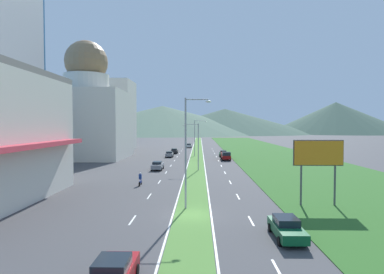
{
  "coord_description": "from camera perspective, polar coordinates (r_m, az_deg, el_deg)",
  "views": [
    {
      "loc": [
        0.67,
        -28.5,
        8.17
      ],
      "look_at": [
        -0.91,
        39.37,
        5.67
      ],
      "focal_mm": 29.73,
      "sensor_mm": 36.0,
      "label": 1
    }
  ],
  "objects": [
    {
      "name": "ground_plane",
      "position": [
        29.66,
        -0.01,
        -13.88
      ],
      "size": [
        600.0,
        600.0,
        0.0
      ],
      "primitive_type": "plane",
      "color": "#424244"
    },
    {
      "name": "grass_median",
      "position": [
        88.88,
        0.89,
        -3.14
      ],
      "size": [
        3.2,
        240.0,
        0.06
      ],
      "primitive_type": "cube",
      "color": "#518438",
      "rests_on": "ground_plane"
    },
    {
      "name": "grass_verge_right",
      "position": [
        91.08,
        13.98,
        -3.08
      ],
      "size": [
        24.0,
        240.0,
        0.06
      ],
      "primitive_type": "cube",
      "color": "#2D6023",
      "rests_on": "ground_plane"
    },
    {
      "name": "lane_dash_left_1",
      "position": [
        20.35,
        -16.44,
        -21.64
      ],
      "size": [
        0.16,
        2.8,
        0.01
      ],
      "primitive_type": "cube",
      "color": "silver",
      "rests_on": "ground_plane"
    },
    {
      "name": "lane_dash_left_2",
      "position": [
        28.74,
        -10.64,
        -14.43
      ],
      "size": [
        0.16,
        2.8,
        0.01
      ],
      "primitive_type": "cube",
      "color": "silver",
      "rests_on": "ground_plane"
    },
    {
      "name": "lane_dash_left_3",
      "position": [
        37.53,
        -7.67,
        -10.48
      ],
      "size": [
        0.16,
        2.8,
        0.01
      ],
      "primitive_type": "cube",
      "color": "silver",
      "rests_on": "ground_plane"
    },
    {
      "name": "lane_dash_left_4",
      "position": [
        46.48,
        -5.88,
        -8.02
      ],
      "size": [
        0.16,
        2.8,
        0.01
      ],
      "primitive_type": "cube",
      "color": "silver",
      "rests_on": "ground_plane"
    },
    {
      "name": "lane_dash_left_5",
      "position": [
        55.53,
        -4.68,
        -6.35
      ],
      "size": [
        0.16,
        2.8,
        0.01
      ],
      "primitive_type": "cube",
      "color": "silver",
      "rests_on": "ground_plane"
    },
    {
      "name": "lane_dash_left_6",
      "position": [
        64.62,
        -3.82,
        -5.15
      ],
      "size": [
        0.16,
        2.8,
        0.01
      ],
      "primitive_type": "cube",
      "color": "silver",
      "rests_on": "ground_plane"
    },
    {
      "name": "lane_dash_left_7",
      "position": [
        73.75,
        -3.17,
        -4.25
      ],
      "size": [
        0.16,
        2.8,
        0.01
      ],
      "primitive_type": "cube",
      "color": "silver",
      "rests_on": "ground_plane"
    },
    {
      "name": "lane_dash_left_8",
      "position": [
        82.9,
        -2.67,
        -3.54
      ],
      "size": [
        0.16,
        2.8,
        0.01
      ],
      "primitive_type": "cube",
      "color": "silver",
      "rests_on": "ground_plane"
    },
    {
      "name": "lane_dash_left_9",
      "position": [
        92.06,
        -2.27,
        -2.98
      ],
      "size": [
        0.16,
        2.8,
        0.01
      ],
      "primitive_type": "cube",
      "color": "silver",
      "rests_on": "ground_plane"
    },
    {
      "name": "lane_dash_left_10",
      "position": [
        101.23,
        -1.94,
        -2.52
      ],
      "size": [
        0.16,
        2.8,
        0.01
      ],
      "primitive_type": "cube",
      "color": "silver",
      "rests_on": "ground_plane"
    },
    {
      "name": "lane_dash_left_11",
      "position": [
        110.41,
        -1.67,
        -2.13
      ],
      "size": [
        0.16,
        2.8,
        0.01
      ],
      "primitive_type": "cube",
      "color": "silver",
      "rests_on": "ground_plane"
    },
    {
      "name": "lane_dash_right_1",
      "position": [
        20.01,
        15.13,
        -22.05
      ],
      "size": [
        0.16,
        2.8,
        0.01
      ],
      "primitive_type": "cube",
      "color": "silver",
      "rests_on": "ground_plane"
    },
    {
      "name": "lane_dash_right_2",
      "position": [
        28.51,
        10.56,
        -14.57
      ],
      "size": [
        0.16,
        2.8,
        0.01
      ],
      "primitive_type": "cube",
      "color": "silver",
      "rests_on": "ground_plane"
    },
    {
      "name": "lane_dash_right_3",
      "position": [
        37.35,
        8.25,
        -10.54
      ],
      "size": [
        0.16,
        2.8,
        0.01
      ],
      "primitive_type": "cube",
      "color": "silver",
      "rests_on": "ground_plane"
    },
    {
      "name": "lane_dash_right_4",
      "position": [
        46.34,
        6.86,
        -8.05
      ],
      "size": [
        0.16,
        2.8,
        0.01
      ],
      "primitive_type": "cube",
      "color": "silver",
      "rests_on": "ground_plane"
    },
    {
      "name": "lane_dash_right_5",
      "position": [
        55.4,
        5.94,
        -6.38
      ],
      "size": [
        0.16,
        2.8,
        0.01
      ],
      "primitive_type": "cube",
      "color": "silver",
      "rests_on": "ground_plane"
    },
    {
      "name": "lane_dash_right_6",
      "position": [
        64.52,
        5.28,
        -5.17
      ],
      "size": [
        0.16,
        2.8,
        0.01
      ],
      "primitive_type": "cube",
      "color": "silver",
      "rests_on": "ground_plane"
    },
    {
      "name": "lane_dash_right_7",
      "position": [
        73.66,
        4.78,
        -4.26
      ],
      "size": [
        0.16,
        2.8,
        0.01
      ],
      "primitive_type": "cube",
      "color": "silver",
      "rests_on": "ground_plane"
    },
    {
      "name": "lane_dash_right_8",
      "position": [
        82.81,
        4.4,
        -3.55
      ],
      "size": [
        0.16,
        2.8,
        0.01
      ],
      "primitive_type": "cube",
      "color": "silver",
      "rests_on": "ground_plane"
    },
    {
      "name": "lane_dash_right_9",
      "position": [
        91.98,
        4.09,
        -2.99
      ],
      "size": [
        0.16,
        2.8,
        0.01
      ],
      "primitive_type": "cube",
      "color": "silver",
      "rests_on": "ground_plane"
    },
    {
      "name": "lane_dash_right_10",
      "position": [
        101.17,
        3.84,
        -2.52
      ],
      "size": [
        0.16,
        2.8,
        0.01
      ],
      "primitive_type": "cube",
      "color": "silver",
      "rests_on": "ground_plane"
    },
    {
      "name": "lane_dash_right_11",
      "position": [
        110.35,
        3.63,
        -2.14
      ],
      "size": [
        0.16,
        2.8,
        0.01
      ],
      "primitive_type": "cube",
      "color": "silver",
      "rests_on": "ground_plane"
    },
    {
      "name": "edge_line_median_left",
      "position": [
        88.91,
        -0.24,
        -3.16
      ],
      "size": [
        0.16,
        240.0,
        0.01
      ],
      "primitive_type": "cube",
      "color": "silver",
      "rests_on": "ground_plane"
    },
    {
      "name": "edge_line_median_right",
      "position": [
        88.88,
        2.02,
        -3.16
      ],
      "size": [
        0.16,
        240.0,
        0.01
      ],
      "primitive_type": "cube",
      "color": "silver",
      "rests_on": "ground_plane"
    },
    {
      "name": "domed_building",
      "position": [
        83.62,
        -18.32,
        4.06
      ],
      "size": [
        19.52,
        19.52,
        29.1
      ],
      "color": "beige",
      "rests_on": "ground_plane"
    },
    {
      "name": "midrise_colored",
      "position": [
        110.82,
        -14.16,
        3.8
      ],
      "size": [
        13.91,
        13.91,
        23.12
      ],
      "primitive_type": "cube",
      "color": "beige",
      "rests_on": "ground_plane"
    },
    {
      "name": "hill_far_left",
      "position": [
        317.68,
        -5.34,
        3.1
      ],
      "size": [
        214.58,
        214.58,
        27.45
      ],
      "primitive_type": "cone",
      "color": "#516B56",
      "rests_on": "ground_plane"
    },
    {
      "name": "hill_far_center",
      "position": [
        327.04,
        5.93,
        2.86
      ],
      "size": [
        176.98,
        176.98,
        25.02
      ],
      "primitive_type": "cone",
      "color": "#3D5647",
      "rests_on": "ground_plane"
    },
    {
      "name": "hill_far_right",
      "position": [
        350.12,
        24.37,
        3.16
      ],
      "size": [
        134.81,
        134.81,
        31.43
      ],
      "primitive_type": "cone",
      "color": "#3D5647",
      "rests_on": "ground_plane"
    },
    {
      "name": "street_lamp_near",
      "position": [
        30.87,
        -0.73,
        -1.75
      ],
      "size": [
        2.57,
        0.28,
        10.83
      ],
      "color": "#99999E",
      "rests_on": "ground_plane"
    },
    {
      "name": "street_lamp_mid",
      "position": [
        57.2,
        0.81,
        -1.13
      ],
      "size": [
        2.87,
        0.36,
        8.51
      ],
      "color": "#99999E",
      "rests_on": "ground_plane"
    },
    {
      "name": "street_lamp_far",
      "position": [
        83.46,
        0.72,
        0.28
      ],
      "size": [
        3.31,
        0.41,
        9.52
      ],
      "color": "#99999E",
      "rests_on": "ground_plane"
    },
    {
      "name": "billboard_roadside",
      "position": [
        34.54,
        21.75,
        -3.22
      ],
      "size": [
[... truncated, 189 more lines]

